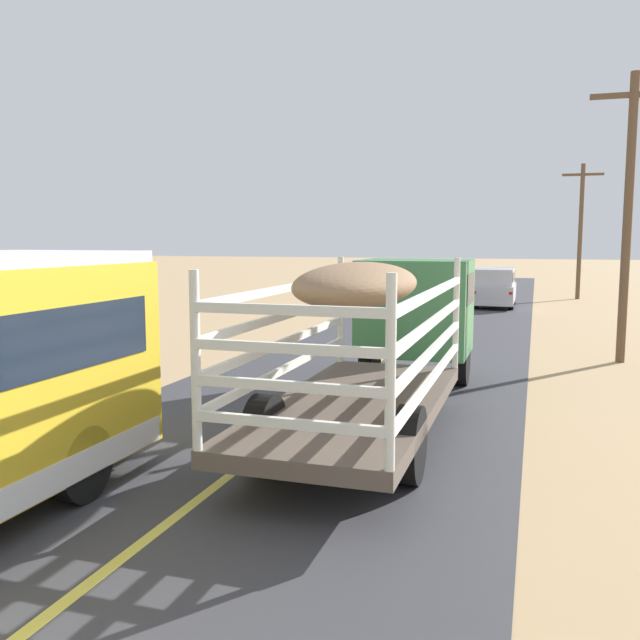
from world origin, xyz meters
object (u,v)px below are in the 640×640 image
object	(u,v)px
car_far	(495,285)
power_pole_mid	(628,210)
livestock_truck	(398,318)
power_pole_far	(581,227)

from	to	relation	value
car_far	power_pole_mid	world-z (taller)	power_pole_mid
car_far	livestock_truck	bearing A→B (deg)	-92.03
power_pole_far	car_far	bearing A→B (deg)	-124.33
livestock_truck	power_pole_far	world-z (taller)	power_pole_far
livestock_truck	power_pole_far	distance (m)	27.99
car_far	power_pole_far	size ratio (longest dim) A/B	0.61
power_pole_far	power_pole_mid	bearing A→B (deg)	-90.00
livestock_truck	power_pole_far	xyz separation A→B (m)	(4.98, 27.44, 2.29)
livestock_truck	power_pole_mid	size ratio (longest dim) A/B	1.24
car_far	power_pole_mid	xyz separation A→B (m)	(4.23, -14.68, 3.11)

